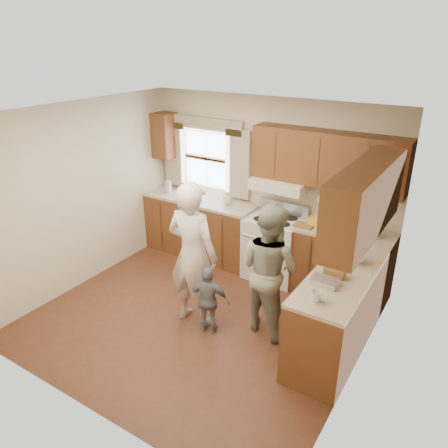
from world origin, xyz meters
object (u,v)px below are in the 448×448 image
Objects in this scene: woman_left at (193,255)px; child at (209,301)px; woman_right at (269,269)px; stove at (274,246)px.

woman_left is 0.56m from child.
child is at bearing 54.97° from woman_right.
woman_left reaches higher than stove.
woman_left is at bearing -38.60° from child.
woman_left is at bearing -102.56° from stove.
woman_right is 0.79m from child.
woman_left is 0.90m from woman_right.
woman_left reaches higher than woman_right.
child is at bearing 160.18° from woman_left.
stove is at bearing -50.78° from woman_right.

